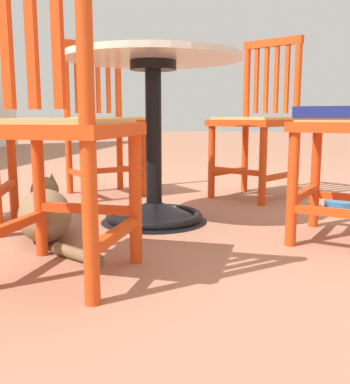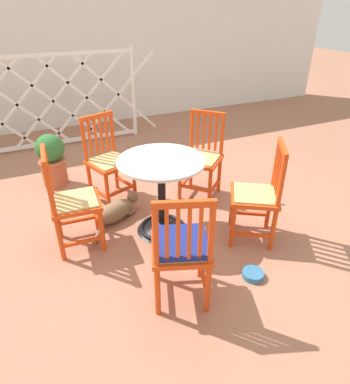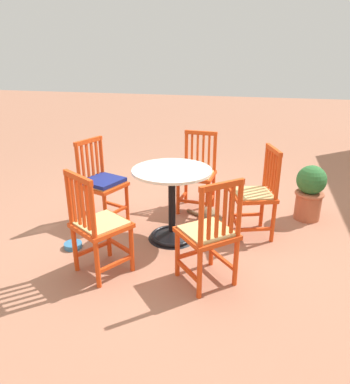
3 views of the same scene
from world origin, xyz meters
name	(u,v)px [view 3 (image 3 of 3)]	position (x,y,z in m)	size (l,w,h in m)	color
ground_plane	(181,239)	(0.00, 0.00, 0.00)	(24.00, 24.00, 0.00)	#A36B51
cafe_table	(172,212)	(0.00, -0.10, 0.28)	(0.76, 0.76, 0.73)	black
orange_chair_at_corner	(98,226)	(0.72, -0.54, 0.43)	(0.55, 0.55, 0.91)	#D64214
orange_chair_tucked_in	(209,235)	(0.65, 0.36, 0.43)	(0.57, 0.57, 0.91)	#D64214
orange_chair_facing_out	(256,195)	(-0.28, 0.69, 0.43)	(0.51, 0.51, 0.91)	#D64214
orange_chair_by_planter	(197,174)	(-0.77, 0.01, 0.43)	(0.43, 0.43, 0.91)	#D64214
orange_chair_near_fence	(102,184)	(-0.20, -0.91, 0.45)	(0.51, 0.51, 0.91)	#D64214
tabby_cat	(213,219)	(-0.33, 0.27, 0.10)	(0.60, 0.52, 0.23)	brown
terracotta_planter	(310,191)	(-0.80, 1.27, 0.33)	(0.32, 0.32, 0.62)	#B25B3D
pet_water_bowl	(73,245)	(0.41, -0.98, 0.03)	(0.17, 0.17, 0.05)	teal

